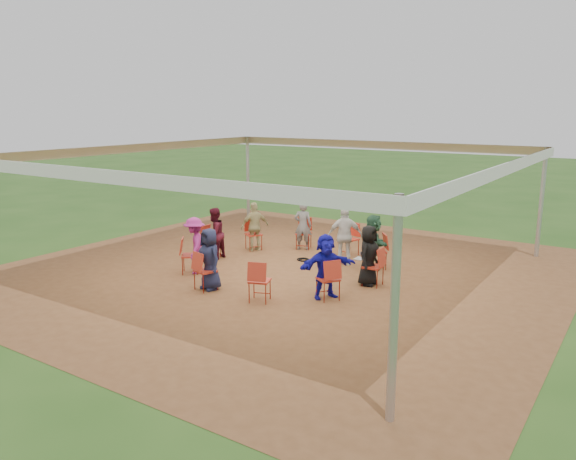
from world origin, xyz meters
The scene contains 24 objects.
ground centered at (0.00, 0.00, 0.00)m, with size 80.00×80.00×0.00m, color #2A5119.
dirt_patch centered at (0.00, 0.00, 0.01)m, with size 13.00×13.00×0.00m, color brown.
tent centered at (0.00, 0.00, 2.37)m, with size 10.33×10.33×3.00m.
chair_0 centered at (2.35, 0.11, 0.45)m, with size 0.42×0.44×0.90m, color #B72E1C, non-canonical shape.
chair_1 centered at (1.84, 1.47, 0.45)m, with size 0.42×0.44×0.90m, color #B72E1C, non-canonical shape.
chair_2 centered at (0.62, 2.27, 0.45)m, with size 0.42×0.44×0.90m, color #B72E1C, non-canonical shape.
chair_3 centered at (-0.83, 2.20, 0.45)m, with size 0.42×0.44×0.90m, color #B72E1C, non-canonical shape.
chair_4 centered at (-1.97, 1.30, 0.45)m, with size 0.42×0.44×0.90m, color #B72E1C, non-canonical shape.
chair_5 centered at (-2.35, -0.11, 0.45)m, with size 0.42×0.44×0.90m, color #B72E1C, non-canonical shape.
chair_6 centered at (-1.84, -1.47, 0.45)m, with size 0.42×0.44×0.90m, color #B72E1C, non-canonical shape.
chair_7 centered at (-0.62, -2.27, 0.45)m, with size 0.42×0.44×0.90m, color #B72E1C, non-canonical shape.
chair_8 centered at (0.83, -2.20, 0.45)m, with size 0.42×0.44×0.90m, color #B72E1C, non-canonical shape.
chair_9 centered at (1.97, -1.30, 0.45)m, with size 0.42×0.44×0.90m, color #B72E1C, non-canonical shape.
person_seated_0 centered at (2.23, 0.10, 0.71)m, with size 0.68×0.38×1.40m, color black.
person_seated_1 centered at (1.75, 1.39, 0.71)m, with size 1.30×0.49×1.40m, color #254F37.
person_seated_2 centered at (-0.79, 2.09, 0.71)m, with size 0.51×0.34×1.40m, color slate.
person_seated_3 centered at (-1.87, 1.23, 0.71)m, with size 0.82×0.42×1.40m, color tan.
person_seated_4 centered at (-2.23, -0.10, 0.71)m, with size 0.68×0.39×1.40m, color #430E1B.
person_seated_5 centered at (-1.75, -1.39, 0.71)m, with size 0.90×0.45×1.40m, color #942273.
person_seated_6 centered at (-0.59, -2.15, 0.71)m, with size 0.68×0.38×1.40m, color #1A1E3C.
person_seated_7 centered at (1.87, -1.23, 0.71)m, with size 1.30×0.49×1.40m, color #12109D.
standing_person centered at (0.99, 1.30, 0.78)m, with size 0.90×0.46×1.54m, color silver.
cable_coil centered at (-0.14, 1.08, 0.02)m, with size 0.40×0.40×0.03m.
laptop centered at (2.06, 0.09, 0.65)m, with size 0.24×0.30×0.20m.
Camera 1 is at (7.56, -11.28, 3.99)m, focal length 35.00 mm.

